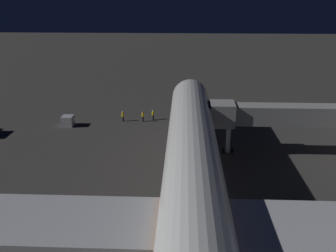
{
  "coord_description": "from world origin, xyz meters",
  "views": [
    {
      "loc": [
        0.87,
        36.13,
        20.86
      ],
      "look_at": [
        3.0,
        -12.29,
        3.5
      ],
      "focal_mm": 40.95,
      "sensor_mm": 36.0,
      "label": 1
    }
  ],
  "objects": [
    {
      "name": "baggage_container_near_belt",
      "position": [
        19.58,
        -21.44,
        0.83
      ],
      "size": [
        1.77,
        1.85,
        1.66
      ],
      "primitive_type": "cube",
      "color": "#B7BABF",
      "rests_on": "ground_plane"
    },
    {
      "name": "ground_crew_marshaller_fwd",
      "position": [
        11.06,
        -24.1,
        0.97
      ],
      "size": [
        0.4,
        0.4,
        1.76
      ],
      "color": "black",
      "rests_on": "ground_plane"
    },
    {
      "name": "ground_crew_by_belt_loader",
      "position": [
        7.71,
        -24.15,
        0.96
      ],
      "size": [
        0.4,
        0.4,
        1.74
      ],
      "color": "black",
      "rests_on": "ground_plane"
    },
    {
      "name": "jet_bridge",
      "position": [
        -10.41,
        -11.79,
        5.44
      ],
      "size": [
        19.02,
        3.4,
        6.98
      ],
      "color": "#9E9E99",
      "rests_on": "ground_plane"
    },
    {
      "name": "traffic_cone_nose_port",
      "position": [
        -2.2,
        -22.29,
        0.28
      ],
      "size": [
        0.36,
        0.36,
        0.55
      ],
      "primitive_type": "cone",
      "color": "orange",
      "rests_on": "ground_plane"
    },
    {
      "name": "ground_crew_near_nose_gear",
      "position": [
        6.1,
        -25.15,
        0.92
      ],
      "size": [
        0.4,
        0.4,
        1.67
      ],
      "color": "black",
      "rests_on": "ground_plane"
    },
    {
      "name": "traffic_cone_nose_starboard",
      "position": [
        2.2,
        -22.29,
        0.28
      ],
      "size": [
        0.36,
        0.36,
        0.55
      ],
      "primitive_type": "cone",
      "color": "orange",
      "rests_on": "ground_plane"
    },
    {
      "name": "airliner_at_gate",
      "position": [
        0.0,
        11.72,
        5.33
      ],
      "size": [
        59.9,
        69.53,
        17.48
      ],
      "color": "silver",
      "rests_on": "ground_plane"
    },
    {
      "name": "ground_plane",
      "position": [
        0.0,
        0.0,
        0.0
      ],
      "size": [
        320.0,
        320.0,
        0.0
      ],
      "primitive_type": "plane",
      "color": "#383533"
    }
  ]
}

